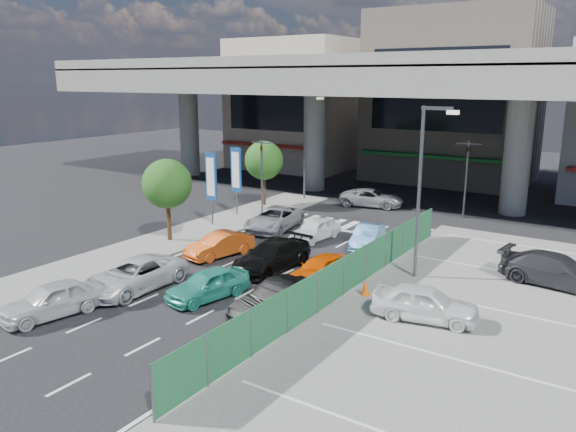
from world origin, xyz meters
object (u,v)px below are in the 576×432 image
Objects in this scene: taxi_orange_left at (220,245)px; parked_sedan_white at (425,303)px; wagon_silver_front_left at (274,219)px; traffic_cone at (365,287)px; street_lamp_left at (307,138)px; street_lamp_right at (424,178)px; tree_far at (264,161)px; hatch_black_mid_right at (279,299)px; taxi_teal_mid at (208,284)px; traffic_light_right at (467,160)px; signboard_near at (211,179)px; crossing_wagon_silver at (372,198)px; signboard_far at (236,172)px; van_white_back_left at (52,300)px; sedan_white_mid_left at (134,275)px; parked_sedan_dgrey at (556,270)px; tree_near at (167,184)px; taxi_orange_right at (320,269)px; kei_truck_front_right at (368,236)px; sedan_white_front_mid at (315,229)px; sedan_black_mid at (272,256)px; traffic_light_left at (262,159)px.

parked_sedan_white reaches higher than taxi_orange_left.
wagon_silver_front_left is at bearing 46.85° from parked_sedan_white.
wagon_silver_front_left is 11.82m from traffic_cone.
street_lamp_left is 1.98× the size of parked_sedan_white.
wagon_silver_front_left is at bearing 108.96° from taxi_orange_left.
tree_far is (-14.97, 8.50, -1.38)m from street_lamp_right.
taxi_teal_mid is at bearing -165.40° from hatch_black_mid_right.
traffic_light_right is 0.65× the size of street_lamp_left.
crossing_wagon_silver is at bearing 60.70° from signboard_near.
signboard_far is 16.31m from traffic_cone.
signboard_far is at bearing 135.23° from taxi_orange_left.
taxi_orange_left is at bearing -57.56° from signboard_far.
signboard_far is 1.23× the size of taxi_orange_left.
hatch_black_mid_right is (3.53, 0.17, 0.04)m from taxi_teal_mid.
parked_sedan_white is at bearing -46.93° from street_lamp_left.
tree_far is at bearing 122.92° from wagon_silver_front_left.
taxi_teal_mid is 5.21× the size of traffic_cone.
signboard_near is 14.78m from van_white_back_left.
parked_sedan_dgrey reaches higher than sedan_white_mid_left.
tree_far is 8.34m from crossing_wagon_silver.
crossing_wagon_silver is 0.94× the size of parked_sedan_dgrey.
tree_near is 1.19× the size of parked_sedan_white.
street_lamp_right is 8.81m from hatch_black_mid_right.
signboard_near is 4.68m from wagon_silver_front_left.
taxi_orange_right is at bearing -5.21° from tree_near.
parked_sedan_white is (16.91, -13.01, -2.64)m from tree_far.
crossing_wagon_silver is (2.29, 9.25, -0.04)m from wagon_silver_front_left.
hatch_black_mid_right is at bearing 9.46° from sedan_white_mid_left.
wagon_silver_front_left is 6.45m from kei_truck_front_right.
signboard_far is at bearing 94.90° from tree_near.
traffic_light_right is at bearing -100.78° from crossing_wagon_silver.
signboard_far reaches higher than crossing_wagon_silver.
street_lamp_right reaches higher than parked_sedan_dgrey.
sedan_white_mid_left reaches higher than taxi_teal_mid.
traffic_cone is (-3.02, 1.04, -0.32)m from parked_sedan_white.
street_lamp_left is 1.67× the size of tree_near.
traffic_cone is (2.52, -0.50, -0.20)m from taxi_orange_right.
kei_truck_front_right is (6.36, 15.41, -0.08)m from van_white_back_left.
hatch_black_mid_right is at bearing -61.49° from street_lamp_left.
taxi_teal_mid reaches higher than kei_truck_front_right.
hatch_black_mid_right reaches higher than wagon_silver_front_left.
tree_far is 21.49m from parked_sedan_white.
parked_sedan_white is at bearing -162.20° from crossing_wagon_silver.
kei_truck_front_right is at bearing -9.57° from wagon_silver_front_left.
traffic_light_right reaches higher than sedan_white_front_mid.
tree_near is at bearing 178.86° from sedan_black_mid.
parked_sedan_white is at bearing -78.36° from traffic_light_right.
traffic_light_left is 15.10m from sedan_white_mid_left.
tree_far is 17.78m from sedan_white_mid_left.
traffic_light_right is 20.48m from hatch_black_mid_right.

